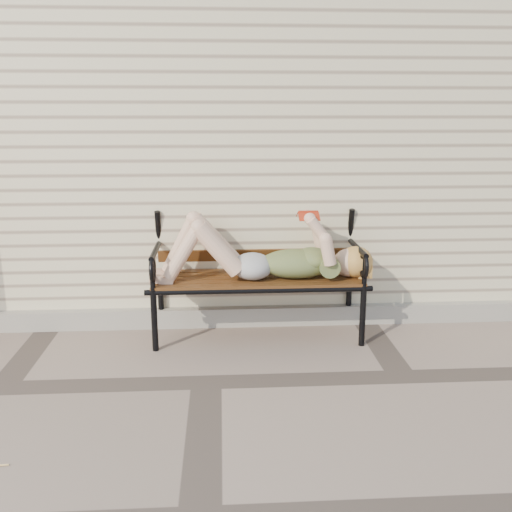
{
  "coord_description": "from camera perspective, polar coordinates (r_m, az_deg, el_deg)",
  "views": [
    {
      "loc": [
        0.11,
        -3.27,
        1.64
      ],
      "look_at": [
        0.35,
        0.64,
        0.65
      ],
      "focal_mm": 40.0,
      "sensor_mm": 36.0,
      "label": 1
    }
  ],
  "objects": [
    {
      "name": "ground",
      "position": [
        3.66,
        -4.98,
        -12.47
      ],
      "size": [
        80.0,
        80.0,
        0.0
      ],
      "primitive_type": "plane",
      "color": "gray",
      "rests_on": "ground"
    },
    {
      "name": "house_wall",
      "position": [
        6.28,
        -4.65,
        12.88
      ],
      "size": [
        8.0,
        4.0,
        3.0
      ],
      "primitive_type": "cube",
      "color": "beige",
      "rests_on": "ground"
    },
    {
      "name": "foundation_strip",
      "position": [
        4.52,
        -4.73,
        -6.09
      ],
      "size": [
        8.0,
        0.1,
        0.15
      ],
      "primitive_type": "cube",
      "color": "gray",
      "rests_on": "ground"
    },
    {
      "name": "garden_bench",
      "position": [
        4.25,
        0.07,
        0.17
      ],
      "size": [
        1.68,
        0.67,
        1.09
      ],
      "color": "black",
      "rests_on": "ground"
    },
    {
      "name": "reading_woman",
      "position": [
        4.12,
        0.38,
        0.22
      ],
      "size": [
        1.58,
        0.36,
        0.5
      ],
      "color": "#093045",
      "rests_on": "ground"
    }
  ]
}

